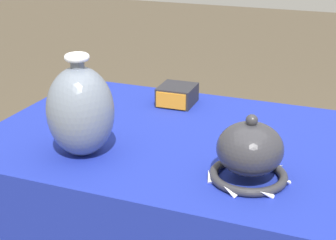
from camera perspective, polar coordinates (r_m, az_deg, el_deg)
display_table at (r=1.50m, az=4.96°, el=-5.19°), size 1.34×0.78×0.79m
vase_tall_bulbous at (r=1.37m, az=-9.68°, el=1.03°), size 0.18×0.18×0.28m
vase_dome_bell at (r=1.25m, az=9.03°, el=-3.74°), size 0.20×0.21×0.17m
mosaic_tile_box at (r=1.76m, az=1.00°, el=2.79°), size 0.12×0.13×0.06m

